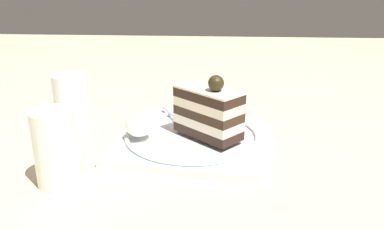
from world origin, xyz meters
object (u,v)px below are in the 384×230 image
at_px(fork, 175,117).
at_px(dessert_plate, 192,138).
at_px(drink_glass_far, 71,98).
at_px(drink_glass_near, 57,151).
at_px(cake_slice, 208,111).
at_px(whipped_cream_dollop, 139,126).

bearing_deg(fork, dessert_plate, -61.57).
distance_m(dessert_plate, drink_glass_far, 0.27).
xyz_separation_m(fork, drink_glass_near, (-0.13, -0.21, 0.03)).
bearing_deg(fork, drink_glass_far, 166.21).
height_order(cake_slice, drink_glass_near, cake_slice).
distance_m(cake_slice, drink_glass_near, 0.23).
relative_size(dessert_plate, cake_slice, 2.26).
bearing_deg(fork, cake_slice, -49.77).
distance_m(whipped_cream_dollop, drink_glass_far, 0.21).
bearing_deg(drink_glass_near, cake_slice, 34.90).
relative_size(cake_slice, drink_glass_near, 1.13).
height_order(whipped_cream_dollop, drink_glass_near, drink_glass_near).
xyz_separation_m(whipped_cream_dollop, drink_glass_far, (-0.16, 0.14, -0.00)).
bearing_deg(dessert_plate, drink_glass_near, -139.30).
bearing_deg(whipped_cream_dollop, fork, 60.85).
height_order(cake_slice, whipped_cream_dollop, cake_slice).
height_order(dessert_plate, fork, fork).
height_order(dessert_plate, whipped_cream_dollop, whipped_cream_dollop).
height_order(dessert_plate, drink_glass_near, drink_glass_near).
bearing_deg(whipped_cream_dollop, dessert_plate, 15.33).
bearing_deg(dessert_plate, drink_glass_far, 154.73).
relative_size(cake_slice, whipped_cream_dollop, 2.68).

